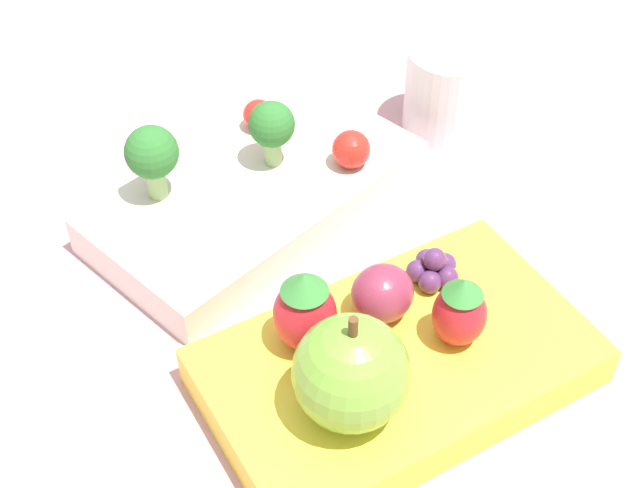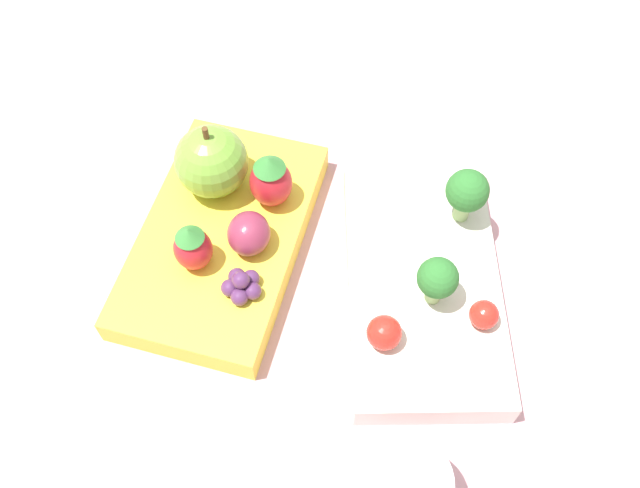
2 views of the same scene
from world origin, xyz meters
name	(u,v)px [view 1 (image 1 of 2)]	position (x,y,z in m)	size (l,w,h in m)	color
ground_plane	(320,285)	(0.00, 0.00, 0.00)	(4.00, 4.00, 0.00)	#C6939E
bento_box_savoury	(256,196)	(0.01, 0.08, 0.01)	(0.23, 0.15, 0.03)	silver
bento_box_fruit	(397,366)	(-0.01, -0.08, 0.01)	(0.22, 0.15, 0.03)	yellow
broccoli_floret_0	(272,126)	(0.03, 0.09, 0.06)	(0.03, 0.03, 0.05)	#93B770
broccoli_floret_1	(152,155)	(-0.05, 0.10, 0.06)	(0.03, 0.03, 0.05)	#93B770
cherry_tomato_0	(259,115)	(0.04, 0.12, 0.04)	(0.02, 0.02, 0.02)	red
cherry_tomato_1	(351,149)	(0.07, 0.05, 0.04)	(0.03, 0.03, 0.03)	red
apple	(351,373)	(-0.05, -0.10, 0.06)	(0.06, 0.06, 0.07)	#70A838
strawberry_0	(460,311)	(0.02, -0.10, 0.05)	(0.03, 0.03, 0.05)	red
strawberry_1	(305,311)	(-0.05, -0.05, 0.05)	(0.03, 0.03, 0.05)	red
plum	(382,294)	(0.00, -0.06, 0.04)	(0.04, 0.03, 0.03)	#892D47
grape_cluster	(433,269)	(0.04, -0.05, 0.03)	(0.03, 0.03, 0.02)	#562D5B
drinking_cup	(448,90)	(0.17, 0.07, 0.03)	(0.06, 0.06, 0.06)	white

